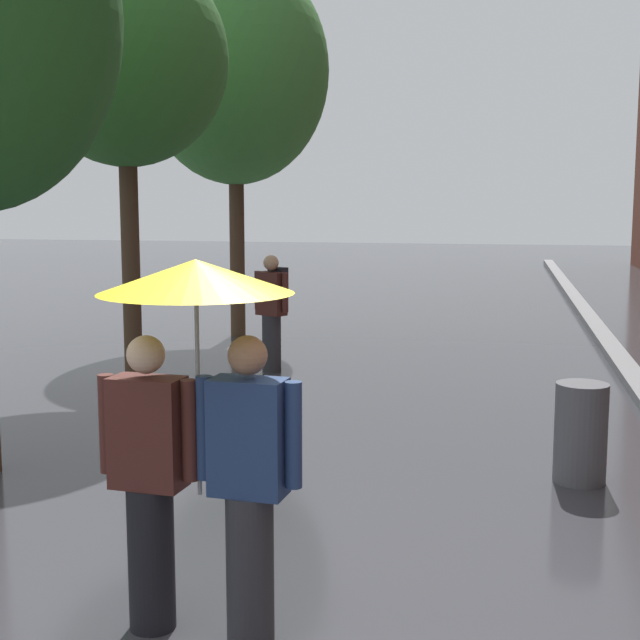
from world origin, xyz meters
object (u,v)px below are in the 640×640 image
at_px(street_tree_1, 125,60).
at_px(street_tree_2, 235,71).
at_px(litter_bin, 581,433).
at_px(pedestrian_walking_midground, 272,310).
at_px(couple_under_umbrella, 198,396).

bearing_deg(street_tree_1, street_tree_2, 86.95).
distance_m(street_tree_2, litter_bin, 9.55).
distance_m(street_tree_1, pedestrian_walking_midground, 3.73).
bearing_deg(pedestrian_walking_midground, street_tree_2, 114.87).
bearing_deg(street_tree_1, pedestrian_walking_midground, 35.59).
distance_m(couple_under_umbrella, pedestrian_walking_midground, 7.45).
height_order(couple_under_umbrella, pedestrian_walking_midground, couple_under_umbrella).
height_order(street_tree_2, pedestrian_walking_midground, street_tree_2).
distance_m(litter_bin, pedestrian_walking_midground, 5.58).
bearing_deg(litter_bin, pedestrian_walking_midground, 132.13).
xyz_separation_m(street_tree_1, litter_bin, (5.29, -3.01, -3.64)).
relative_size(street_tree_1, street_tree_2, 0.86).
distance_m(street_tree_1, street_tree_2, 4.03).
bearing_deg(litter_bin, couple_under_umbrella, -125.85).
distance_m(couple_under_umbrella, litter_bin, 4.01).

